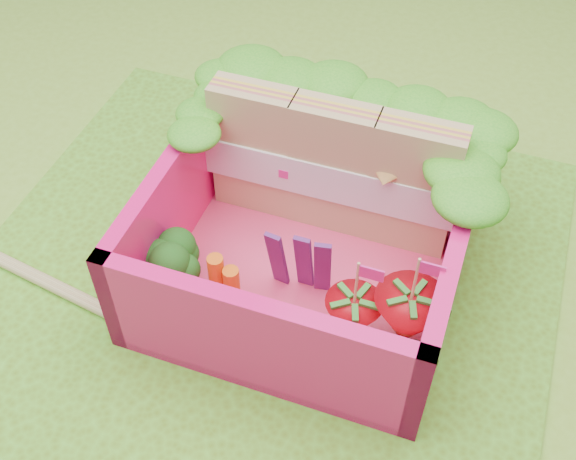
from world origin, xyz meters
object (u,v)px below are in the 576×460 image
(strawberry_left, at_px, (353,318))
(strawberry_right, at_px, (407,320))
(sandwich_stack, at_px, (333,168))
(broccoli, at_px, (171,264))
(bento_box, at_px, (309,232))
(chopsticks, at_px, (15,266))

(strawberry_left, xyz_separation_m, strawberry_right, (0.21, 0.05, 0.02))
(sandwich_stack, height_order, broccoli, sandwich_stack)
(broccoli, distance_m, strawberry_left, 0.80)
(bento_box, bearing_deg, strawberry_left, -46.18)
(strawberry_left, distance_m, strawberry_right, 0.22)
(strawberry_right, relative_size, chopsticks, 0.27)
(strawberry_left, bearing_deg, broccoli, -177.73)
(bento_box, distance_m, sandwich_stack, 0.33)
(strawberry_right, height_order, chopsticks, strawberry_right)
(bento_box, distance_m, broccoli, 0.60)
(sandwich_stack, distance_m, strawberry_left, 0.71)
(strawberry_left, bearing_deg, strawberry_right, 12.96)
(strawberry_left, distance_m, chopsticks, 1.57)
(sandwich_stack, bearing_deg, chopsticks, -149.48)
(broccoli, bearing_deg, chopsticks, -172.15)
(bento_box, relative_size, sandwich_stack, 1.08)
(sandwich_stack, relative_size, broccoli, 3.66)
(bento_box, height_order, broccoli, bento_box)
(strawberry_right, bearing_deg, broccoli, -175.45)
(bento_box, height_order, chopsticks, bento_box)
(sandwich_stack, bearing_deg, strawberry_left, -65.07)
(broccoli, xyz_separation_m, strawberry_left, (0.79, 0.03, -0.06))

